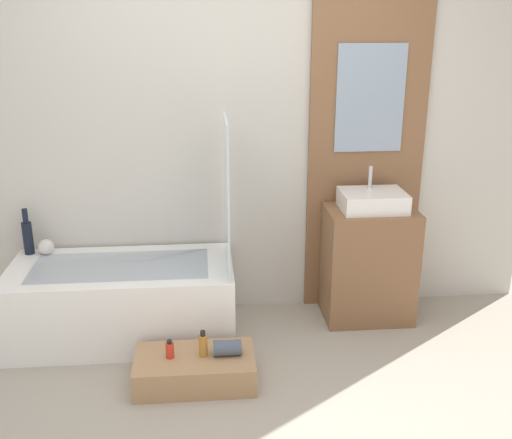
% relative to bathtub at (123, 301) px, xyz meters
% --- Properties ---
extents(wall_tiled_back, '(4.20, 0.06, 2.60)m').
position_rel_bathtub_xyz_m(wall_tiled_back, '(0.74, 0.40, 1.05)').
color(wall_tiled_back, beige).
rests_on(wall_tiled_back, ground_plane).
extents(wall_wood_accent, '(0.80, 0.04, 2.60)m').
position_rel_bathtub_xyz_m(wall_wood_accent, '(1.65, 0.34, 1.06)').
color(wall_wood_accent, brown).
rests_on(wall_wood_accent, ground_plane).
extents(bathtub, '(1.43, 0.69, 0.50)m').
position_rel_bathtub_xyz_m(bathtub, '(0.00, 0.00, 0.00)').
color(bathtub, white).
rests_on(bathtub, ground_plane).
extents(glass_shower_screen, '(0.01, 0.55, 0.94)m').
position_rel_bathtub_xyz_m(glass_shower_screen, '(0.68, -0.05, 0.72)').
color(glass_shower_screen, silver).
rests_on(glass_shower_screen, bathtub).
extents(wooden_step_bench, '(0.69, 0.38, 0.17)m').
position_rel_bathtub_xyz_m(wooden_step_bench, '(0.46, -0.58, -0.17)').
color(wooden_step_bench, '#A87F56').
rests_on(wooden_step_bench, ground_plane).
extents(vanity_cabinet, '(0.60, 0.41, 0.79)m').
position_rel_bathtub_xyz_m(vanity_cabinet, '(1.65, 0.12, 0.14)').
color(vanity_cabinet, brown).
rests_on(vanity_cabinet, ground_plane).
extents(sink, '(0.42, 0.32, 0.28)m').
position_rel_bathtub_xyz_m(sink, '(1.65, 0.12, 0.60)').
color(sink, white).
rests_on(sink, vanity_cabinet).
extents(vase_tall_dark, '(0.07, 0.07, 0.31)m').
position_rel_bathtub_xyz_m(vase_tall_dark, '(-0.63, 0.26, 0.37)').
color(vase_tall_dark, black).
rests_on(vase_tall_dark, bathtub).
extents(vase_round_light, '(0.10, 0.10, 0.10)m').
position_rel_bathtub_xyz_m(vase_round_light, '(-0.52, 0.24, 0.30)').
color(vase_round_light, silver).
rests_on(vase_round_light, bathtub).
extents(bottle_soap_primary, '(0.05, 0.05, 0.11)m').
position_rel_bathtub_xyz_m(bottle_soap_primary, '(0.33, -0.58, -0.03)').
color(bottle_soap_primary, red).
rests_on(bottle_soap_primary, wooden_step_bench).
extents(bottle_soap_secondary, '(0.05, 0.05, 0.16)m').
position_rel_bathtub_xyz_m(bottle_soap_secondary, '(0.52, -0.58, -0.01)').
color(bottle_soap_secondary, '#B2752D').
rests_on(bottle_soap_secondary, wooden_step_bench).
extents(towel_roll, '(0.16, 0.09, 0.09)m').
position_rel_bathtub_xyz_m(towel_roll, '(0.65, -0.58, -0.04)').
color(towel_roll, '#4C5666').
rests_on(towel_roll, wooden_step_bench).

